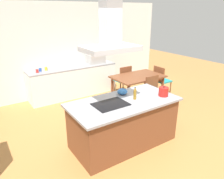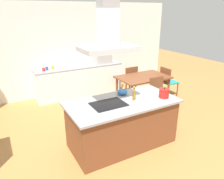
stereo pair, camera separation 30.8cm
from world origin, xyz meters
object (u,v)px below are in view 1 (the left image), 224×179
object	(u,v)px
mixing_bowl	(122,92)
chair_facing_back_wall	(124,78)
olive_oil_bottle	(135,94)
coffee_mug_red	(37,71)
coffee_mug_blue	(40,70)
coffee_mug_yellow	(46,69)
tea_kettle	(164,92)
chair_at_right_end	(161,79)
dining_table	(138,79)
chair_facing_island	(154,91)
cooktop	(111,104)
range_hood	(110,35)
countertop_microwave	(96,59)

from	to	relation	value
mixing_bowl	chair_facing_back_wall	size ratio (longest dim) A/B	0.23
olive_oil_bottle	coffee_mug_red	size ratio (longest dim) A/B	2.64
coffee_mug_blue	coffee_mug_yellow	world-z (taller)	same
tea_kettle	chair_at_right_end	bearing A→B (deg)	44.72
coffee_mug_blue	dining_table	size ratio (longest dim) A/B	0.06
tea_kettle	coffee_mug_red	bearing A→B (deg)	117.57
chair_facing_back_wall	chair_facing_island	bearing A→B (deg)	-90.00
coffee_mug_yellow	chair_facing_back_wall	xyz separation A→B (m)	(2.10, -0.78, -0.44)
olive_oil_bottle	chair_facing_back_wall	size ratio (longest dim) A/B	0.27
cooktop	olive_oil_bottle	distance (m)	0.52
coffee_mug_blue	chair_facing_back_wall	world-z (taller)	coffee_mug_blue
dining_table	range_hood	distance (m)	2.78
cooktop	dining_table	bearing A→B (deg)	38.09
chair_facing_back_wall	tea_kettle	bearing A→B (deg)	-108.53
coffee_mug_red	cooktop	bearing A→B (deg)	-79.92
cooktop	coffee_mug_yellow	distance (m)	2.92
tea_kettle	range_hood	distance (m)	1.57
coffee_mug_blue	dining_table	xyz separation A→B (m)	(2.27, -1.43, -0.28)
mixing_bowl	coffee_mug_yellow	bearing A→B (deg)	104.90
range_hood	mixing_bowl	bearing A→B (deg)	31.80
dining_table	chair_facing_island	distance (m)	0.68
mixing_bowl	range_hood	bearing A→B (deg)	-148.20
dining_table	chair_at_right_end	xyz separation A→B (m)	(0.92, -0.00, -0.16)
mixing_bowl	chair_facing_back_wall	xyz separation A→B (m)	(1.40, 1.84, -0.45)
coffee_mug_red	chair_at_right_end	bearing A→B (deg)	-22.23
cooktop	coffee_mug_yellow	size ratio (longest dim) A/B	6.67
dining_table	chair_facing_island	xyz separation A→B (m)	(-0.00, -0.67, -0.16)
dining_table	chair_facing_island	bearing A→B (deg)	-90.00
coffee_mug_blue	dining_table	bearing A→B (deg)	-32.18
tea_kettle	chair_facing_back_wall	bearing A→B (deg)	71.47
chair_at_right_end	countertop_microwave	bearing A→B (deg)	135.80
countertop_microwave	coffee_mug_red	world-z (taller)	countertop_microwave
range_hood	tea_kettle	bearing A→B (deg)	-11.51
tea_kettle	dining_table	size ratio (longest dim) A/B	0.17
dining_table	chair_facing_back_wall	distance (m)	0.68
chair_facing_island	coffee_mug_red	bearing A→B (deg)	139.73
tea_kettle	mixing_bowl	xyz separation A→B (m)	(-0.62, 0.51, -0.03)
coffee_mug_red	tea_kettle	bearing A→B (deg)	-62.43
tea_kettle	mixing_bowl	bearing A→B (deg)	140.41
mixing_bowl	chair_at_right_end	world-z (taller)	mixing_bowl
countertop_microwave	chair_facing_island	world-z (taller)	countertop_microwave
cooktop	chair_facing_island	xyz separation A→B (m)	(1.87, 0.80, -0.40)
mixing_bowl	coffee_mug_red	xyz separation A→B (m)	(-0.97, 2.52, -0.01)
olive_oil_bottle	cooktop	bearing A→B (deg)	175.13
chair_facing_island	chair_at_right_end	bearing A→B (deg)	36.01
cooktop	countertop_microwave	xyz separation A→B (m)	(1.33, 2.88, 0.13)
olive_oil_bottle	chair_facing_island	xyz separation A→B (m)	(1.36, 0.85, -0.49)
coffee_mug_blue	chair_facing_island	size ratio (longest dim) A/B	0.10
olive_oil_bottle	mixing_bowl	world-z (taller)	olive_oil_bottle
coffee_mug_red	chair_at_right_end	world-z (taller)	coffee_mug_red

